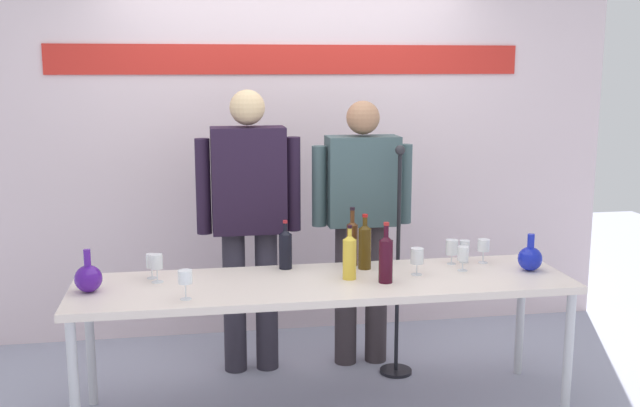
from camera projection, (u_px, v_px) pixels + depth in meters
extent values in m
cube|color=silver|center=(290.00, 122.00, 5.25)|extent=(4.64, 0.10, 3.00)
cube|color=red|center=(291.00, 59.00, 5.11)|extent=(3.25, 0.01, 0.20)
cube|color=silver|center=(325.00, 284.00, 4.04)|extent=(2.68, 0.70, 0.04)
cylinder|color=silver|center=(74.00, 390.00, 3.60)|extent=(0.05, 0.05, 0.71)
cylinder|color=silver|center=(568.00, 355.00, 4.03)|extent=(0.05, 0.05, 0.71)
cylinder|color=silver|center=(90.00, 344.00, 4.19)|extent=(0.05, 0.05, 0.71)
cylinder|color=silver|center=(520.00, 319.00, 4.61)|extent=(0.05, 0.05, 0.71)
sphere|color=#49188E|center=(88.00, 279.00, 3.82)|extent=(0.14, 0.14, 0.14)
cylinder|color=#49188E|center=(87.00, 259.00, 3.80)|extent=(0.04, 0.04, 0.09)
sphere|color=#1623AF|center=(530.00, 259.00, 4.22)|extent=(0.14, 0.14, 0.14)
cylinder|color=#1623AF|center=(531.00, 241.00, 4.20)|extent=(0.04, 0.04, 0.08)
cylinder|color=#2D2833|center=(235.00, 302.00, 4.65)|extent=(0.14, 0.14, 0.89)
cylinder|color=#2D2833|center=(267.00, 300.00, 4.68)|extent=(0.14, 0.14, 0.89)
cube|color=#23162C|center=(249.00, 180.00, 4.53)|extent=(0.45, 0.22, 0.64)
cylinder|color=#23162C|center=(203.00, 186.00, 4.49)|extent=(0.09, 0.09, 0.58)
cylinder|color=#23162C|center=(293.00, 184.00, 4.58)|extent=(0.09, 0.09, 0.58)
sphere|color=#D8B584|center=(247.00, 107.00, 4.45)|extent=(0.21, 0.21, 0.21)
cylinder|color=#352D30|center=(346.00, 295.00, 4.76)|extent=(0.14, 0.14, 0.91)
cylinder|color=#352D30|center=(376.00, 293.00, 4.80)|extent=(0.14, 0.14, 0.91)
cube|color=#3C5356|center=(362.00, 181.00, 4.65)|extent=(0.45, 0.22, 0.55)
cylinder|color=#3C5356|center=(319.00, 186.00, 4.61)|extent=(0.09, 0.09, 0.50)
cylinder|color=#3C5356|center=(405.00, 184.00, 4.70)|extent=(0.09, 0.09, 0.50)
sphere|color=#A17152|center=(363.00, 118.00, 4.58)|extent=(0.21, 0.21, 0.21)
cylinder|color=#370919|center=(386.00, 261.00, 3.98)|extent=(0.08, 0.08, 0.23)
cone|color=#370919|center=(386.00, 238.00, 3.96)|extent=(0.08, 0.08, 0.03)
cylinder|color=#370919|center=(386.00, 233.00, 3.95)|extent=(0.03, 0.03, 0.08)
cylinder|color=#AE2222|center=(386.00, 224.00, 3.94)|extent=(0.03, 0.03, 0.02)
cylinder|color=#432F0A|center=(365.00, 249.00, 4.25)|extent=(0.07, 0.07, 0.23)
cone|color=#432F0A|center=(365.00, 226.00, 4.23)|extent=(0.07, 0.07, 0.03)
cylinder|color=#432F0A|center=(365.00, 223.00, 4.22)|extent=(0.03, 0.03, 0.07)
cylinder|color=#B11817|center=(365.00, 216.00, 4.21)|extent=(0.03, 0.03, 0.02)
cylinder|color=#542D14|center=(352.00, 245.00, 4.33)|extent=(0.07, 0.07, 0.24)
cone|color=#542D14|center=(352.00, 223.00, 4.30)|extent=(0.07, 0.07, 0.03)
cylinder|color=#542D14|center=(352.00, 218.00, 4.30)|extent=(0.03, 0.03, 0.09)
cylinder|color=black|center=(352.00, 209.00, 4.29)|extent=(0.03, 0.03, 0.02)
cylinder|color=black|center=(285.00, 251.00, 4.26)|extent=(0.07, 0.07, 0.20)
cone|color=black|center=(285.00, 232.00, 4.24)|extent=(0.07, 0.07, 0.03)
cylinder|color=black|center=(285.00, 229.00, 4.23)|extent=(0.02, 0.02, 0.06)
cylinder|color=#AC2028|center=(285.00, 222.00, 4.22)|extent=(0.03, 0.03, 0.02)
cylinder|color=gold|center=(349.00, 259.00, 4.05)|extent=(0.07, 0.07, 0.22)
cone|color=gold|center=(350.00, 237.00, 4.02)|extent=(0.07, 0.07, 0.03)
cylinder|color=gold|center=(350.00, 234.00, 4.02)|extent=(0.02, 0.02, 0.06)
cylinder|color=black|center=(350.00, 227.00, 4.01)|extent=(0.03, 0.03, 0.02)
cylinder|color=white|center=(186.00, 299.00, 3.71)|extent=(0.06, 0.06, 0.00)
cylinder|color=white|center=(186.00, 291.00, 3.70)|extent=(0.01, 0.01, 0.08)
cylinder|color=white|center=(185.00, 277.00, 3.69)|extent=(0.07, 0.07, 0.07)
cylinder|color=white|center=(158.00, 282.00, 4.00)|extent=(0.06, 0.06, 0.00)
cylinder|color=white|center=(157.00, 275.00, 4.00)|extent=(0.01, 0.01, 0.07)
cylinder|color=white|center=(157.00, 262.00, 3.98)|extent=(0.06, 0.06, 0.08)
cylinder|color=white|center=(152.00, 278.00, 4.08)|extent=(0.06, 0.06, 0.00)
cylinder|color=white|center=(152.00, 273.00, 4.07)|extent=(0.01, 0.01, 0.06)
cylinder|color=white|center=(152.00, 261.00, 4.06)|extent=(0.06, 0.06, 0.08)
cylinder|color=white|center=(417.00, 274.00, 4.15)|extent=(0.06, 0.06, 0.00)
cylinder|color=white|center=(417.00, 269.00, 4.14)|extent=(0.01, 0.01, 0.06)
cylinder|color=white|center=(417.00, 256.00, 4.13)|extent=(0.07, 0.07, 0.09)
cylinder|color=white|center=(464.00, 262.00, 4.41)|extent=(0.05, 0.05, 0.00)
cylinder|color=white|center=(464.00, 257.00, 4.40)|extent=(0.01, 0.01, 0.06)
cylinder|color=white|center=(464.00, 246.00, 4.39)|extent=(0.06, 0.06, 0.07)
cylinder|color=white|center=(462.00, 270.00, 4.23)|extent=(0.06, 0.06, 0.00)
cylinder|color=white|center=(463.00, 265.00, 4.22)|extent=(0.01, 0.01, 0.06)
cylinder|color=white|center=(463.00, 254.00, 4.21)|extent=(0.06, 0.06, 0.08)
cylinder|color=white|center=(483.00, 263.00, 4.39)|extent=(0.06, 0.06, 0.00)
cylinder|color=white|center=(483.00, 257.00, 4.39)|extent=(0.01, 0.01, 0.07)
cylinder|color=white|center=(484.00, 245.00, 4.38)|extent=(0.07, 0.07, 0.07)
cylinder|color=white|center=(451.00, 264.00, 4.37)|extent=(0.05, 0.05, 0.00)
cylinder|color=white|center=(452.00, 259.00, 4.36)|extent=(0.01, 0.01, 0.06)
cylinder|color=white|center=(452.00, 247.00, 4.35)|extent=(0.07, 0.07, 0.09)
cylinder|color=black|center=(396.00, 371.00, 4.68)|extent=(0.20, 0.20, 0.02)
cylinder|color=black|center=(398.00, 267.00, 4.56)|extent=(0.02, 0.02, 1.37)
sphere|color=#232328|center=(400.00, 150.00, 4.43)|extent=(0.06, 0.06, 0.06)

